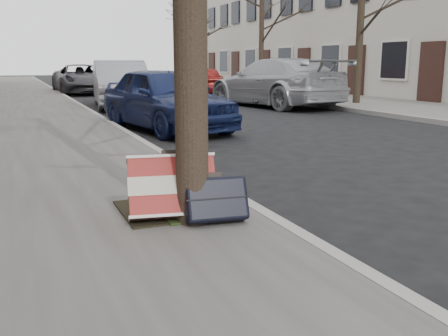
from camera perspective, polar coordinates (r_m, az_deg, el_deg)
name	(u,v)px	position (r m, az deg, el deg)	size (l,w,h in m)	color
ground	(442,235)	(4.57, 23.69, -7.00)	(120.00, 120.00, 0.00)	black
far_sidewalk	(301,96)	(21.09, 8.77, 8.14)	(4.00, 70.00, 0.12)	gray
house_far	(392,14)	(25.12, 18.68, 16.34)	(6.70, 40.00, 7.20)	#B7B3A4
dirt_patch	(170,209)	(4.49, -6.24, -4.65)	(0.85, 0.85, 0.01)	black
suitcase_red	(172,187)	(4.15, -5.98, -2.21)	(0.71, 0.20, 0.51)	maroon
suitcase_navy	(216,199)	(4.06, -0.95, -3.56)	(0.51, 0.16, 0.36)	black
car_near_front	(165,98)	(10.66, -6.72, 7.92)	(1.59, 3.96, 1.35)	#16214C
car_near_mid	(121,84)	(16.48, -11.73, 9.39)	(1.57, 4.51, 1.49)	#999C9F
car_near_back	(82,79)	(24.26, -15.96, 9.74)	(2.22, 4.82, 1.34)	#323236
car_far_front	(274,83)	(16.54, 5.74, 9.69)	(2.17, 5.34, 1.55)	#A3A6AA
car_far_back	(202,81)	(22.52, -2.49, 9.96)	(1.50, 3.72, 1.27)	maroon
tree_far_a	(361,18)	(17.11, 15.36, 16.23)	(0.24, 0.24, 5.38)	black
tree_far_b	(262,29)	(22.96, 4.32, 15.58)	(0.22, 0.22, 5.52)	black
tree_far_c	(193,47)	(31.31, -3.53, 13.68)	(0.23, 0.23, 4.51)	black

